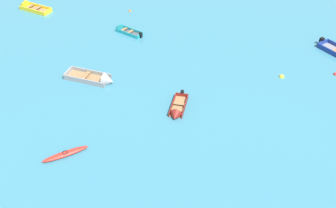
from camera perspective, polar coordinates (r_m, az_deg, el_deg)
The scene contains 8 objects.
rowboat_maroon_near_camera at distance 32.43m, azimuth 1.26°, elevation -1.02°, with size 1.46×3.49×0.99m.
rowboat_yellow_cluster_outer at distance 51.39m, azimuth -19.08°, elevation 12.82°, with size 4.46×2.89×1.26m.
rowboat_grey_outer_right at distance 36.34m, azimuth -9.59°, elevation 3.42°, with size 4.81×2.58×1.42m.
kayak_red_far_right at distance 29.85m, azimuth -14.27°, elevation -6.83°, with size 3.11×2.25×0.32m.
rowboat_turquoise_back_row_center at distance 43.98m, azimuth -6.26°, elevation 10.34°, with size 3.37×2.53×0.93m.
mooring_buoy_outer_edge at distance 39.90m, azimuth 22.54°, elevation 3.86°, with size 0.42×0.42×0.42m, color red.
mooring_buoy_central at distance 48.37m, azimuth -5.39°, elevation 12.91°, with size 0.31×0.31×0.31m, color orange.
mooring_buoy_near_foreground at distance 37.96m, azimuth 15.72°, elevation 3.69°, with size 0.48×0.48×0.48m, color yellow.
Camera 1 is at (2.13, -4.34, 20.85)m, focal length 43.24 mm.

